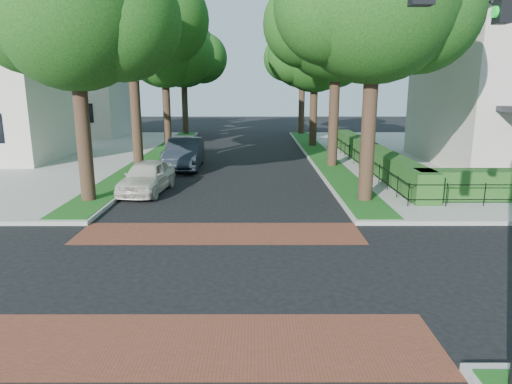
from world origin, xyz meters
TOP-DOWN VIEW (x-y plane):
  - ground at (0.00, 0.00)m, footprint 120.00×120.00m
  - crosswalk_far at (0.00, 3.20)m, footprint 9.00×2.20m
  - crosswalk_near at (0.00, -3.20)m, footprint 9.00×2.20m
  - grass_strip_ne at (5.40, 19.10)m, footprint 1.60×29.80m
  - grass_strip_nw at (-5.40, 19.10)m, footprint 1.60×29.80m
  - tree_right_near at (5.60, 7.24)m, footprint 7.75×6.67m
  - tree_right_mid at (5.61, 15.25)m, footprint 8.25×7.09m
  - tree_right_far at (5.60, 24.22)m, footprint 7.25×6.23m
  - tree_right_back at (5.60, 33.23)m, footprint 7.50×6.45m
  - tree_left_near at (-5.40, 7.23)m, footprint 7.50×6.45m
  - tree_left_mid at (-5.39, 15.24)m, footprint 8.00×6.88m
  - tree_left_far at (-5.40, 24.22)m, footprint 7.00×6.02m
  - tree_left_back at (-5.40, 33.24)m, footprint 7.75×6.66m
  - hedge_main_road at (7.70, 15.00)m, footprint 1.00×18.00m
  - fence_main_road at (6.90, 15.00)m, footprint 0.06×18.00m
  - house_left_far at (-15.49, 31.99)m, footprint 10.00×9.00m
  - parked_car_front at (-3.60, 8.89)m, footprint 2.06×4.31m
  - parked_car_middle at (-2.86, 14.96)m, footprint 1.91×5.19m
  - parked_car_rear at (-3.60, 18.12)m, footprint 1.91×4.67m

SIDE VIEW (x-z plane):
  - ground at x=0.00m, z-range 0.00..0.00m
  - crosswalk_far at x=0.00m, z-range 0.00..0.01m
  - crosswalk_near at x=0.00m, z-range 0.00..0.01m
  - grass_strip_ne at x=5.40m, z-range 0.15..0.17m
  - grass_strip_nw at x=-5.40m, z-range 0.15..0.17m
  - fence_main_road at x=6.90m, z-range 0.15..1.05m
  - parked_car_rear at x=-3.60m, z-range 0.00..1.35m
  - parked_car_front at x=-3.60m, z-range 0.00..1.42m
  - hedge_main_road at x=7.70m, z-range 0.15..1.35m
  - parked_car_middle at x=-2.86m, z-range 0.00..1.70m
  - house_left_far at x=-15.49m, z-range -0.03..10.11m
  - tree_right_far at x=5.60m, z-range 2.04..11.78m
  - tree_left_far at x=-5.40m, z-range 2.19..12.05m
  - tree_right_back at x=5.60m, z-range 2.17..12.37m
  - tree_left_near at x=-5.40m, z-range 2.17..12.37m
  - tree_left_back at x=-5.40m, z-range 2.19..12.63m
  - tree_right_near at x=5.60m, z-range 2.30..12.96m
  - tree_right_mid at x=5.61m, z-range 2.38..13.60m
  - tree_left_mid at x=-5.39m, z-range 2.60..14.08m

